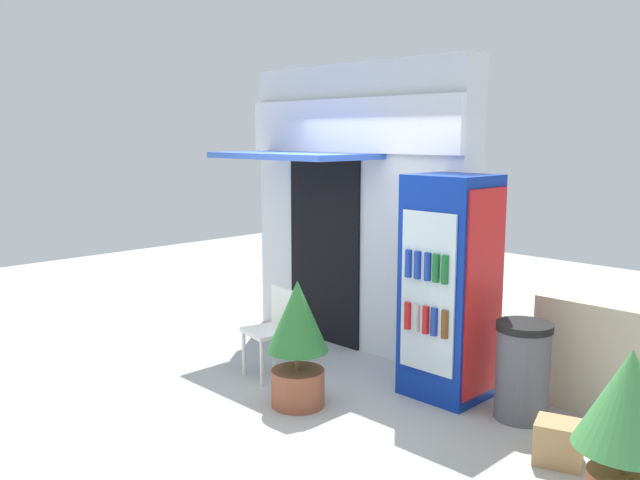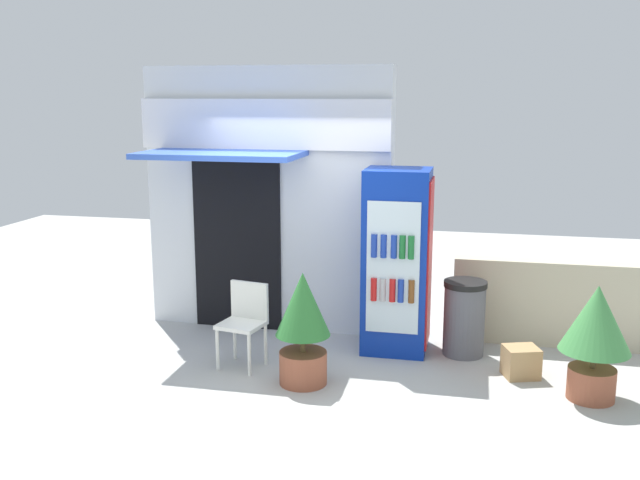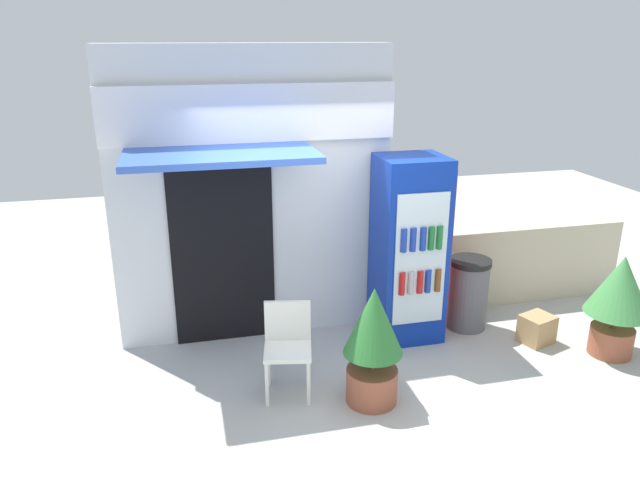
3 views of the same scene
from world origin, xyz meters
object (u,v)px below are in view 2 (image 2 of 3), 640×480
potted_plant_curbside (595,331)px  drink_cooler (397,261)px  plastic_chair (245,317)px  cardboard_box (521,362)px  trash_bin (464,318)px  potted_plant_near_shop (303,322)px

potted_plant_curbside → drink_cooler: bearing=154.5°
plastic_chair → cardboard_box: bearing=5.8°
plastic_chair → potted_plant_curbside: 3.37m
potted_plant_curbside → trash_bin: bearing=142.2°
trash_bin → potted_plant_near_shop: bearing=-142.8°
potted_plant_curbside → cardboard_box: (-0.60, 0.40, -0.51)m
trash_bin → drink_cooler: bearing=-179.6°
plastic_chair → potted_plant_curbside: potted_plant_curbside is taller
potted_plant_curbside → trash_bin: (-1.17, 0.91, -0.25)m
drink_cooler → potted_plant_near_shop: size_ratio=1.79×
plastic_chair → drink_cooler: bearing=28.2°
cardboard_box → potted_plant_near_shop: bearing=-163.2°
drink_cooler → cardboard_box: drink_cooler is taller
plastic_chair → cardboard_box: size_ratio=2.65×
potted_plant_near_shop → trash_bin: bearing=37.2°
plastic_chair → potted_plant_near_shop: (0.70, -0.34, 0.11)m
potted_plant_near_shop → trash_bin: 1.88m
potted_plant_near_shop → drink_cooler: bearing=55.8°
potted_plant_near_shop → cardboard_box: size_ratio=3.42×
drink_cooler → plastic_chair: bearing=-151.8°
plastic_chair → potted_plant_near_shop: potted_plant_near_shop is taller
plastic_chair → potted_plant_near_shop: bearing=-26.1°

